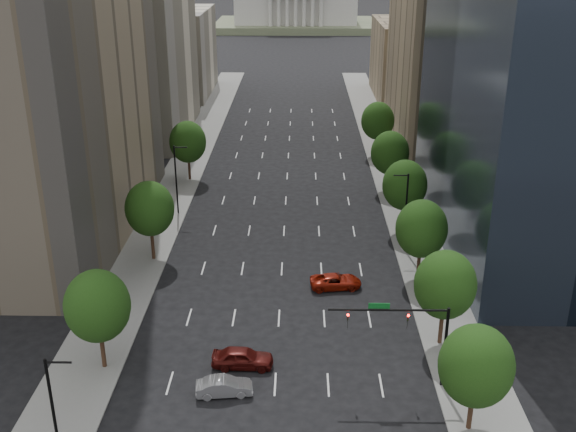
# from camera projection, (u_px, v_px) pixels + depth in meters

# --- Properties ---
(sidewalk_left) EXTENTS (6.00, 200.00, 0.15)m
(sidewalk_left) POSITION_uv_depth(u_px,v_px,m) (155.00, 229.00, 81.40)
(sidewalk_left) COLOR slate
(sidewalk_left) RESTS_ON ground
(sidewalk_right) EXTENTS (6.00, 200.00, 0.15)m
(sidewalk_right) POSITION_uv_depth(u_px,v_px,m) (414.00, 231.00, 80.88)
(sidewalk_right) COLOR slate
(sidewalk_right) RESTS_ON ground
(midrise_cream_left) EXTENTS (14.00, 30.00, 35.00)m
(midrise_cream_left) POSITION_uv_depth(u_px,v_px,m) (142.00, 32.00, 114.61)
(midrise_cream_left) COLOR beige
(midrise_cream_left) RESTS_ON ground
(filler_left) EXTENTS (14.00, 26.00, 18.00)m
(filler_left) POSITION_uv_depth(u_px,v_px,m) (178.00, 52.00, 148.35)
(filler_left) COLOR beige
(filler_left) RESTS_ON ground
(parking_tan_right) EXTENTS (14.00, 30.00, 30.00)m
(parking_tan_right) POSITION_uv_depth(u_px,v_px,m) (441.00, 51.00, 111.97)
(parking_tan_right) COLOR #8C7759
(parking_tan_right) RESTS_ON ground
(filler_right) EXTENTS (14.00, 26.00, 16.00)m
(filler_right) POSITION_uv_depth(u_px,v_px,m) (409.00, 60.00, 145.13)
(filler_right) COLOR #8C7759
(filler_right) RESTS_ON ground
(tree_right_0) EXTENTS (5.20, 5.20, 8.39)m
(tree_right_0) POSITION_uv_depth(u_px,v_px,m) (476.00, 366.00, 46.54)
(tree_right_0) COLOR #382316
(tree_right_0) RESTS_ON ground
(tree_right_1) EXTENTS (5.20, 5.20, 8.75)m
(tree_right_1) POSITION_uv_depth(u_px,v_px,m) (445.00, 285.00, 56.57)
(tree_right_1) COLOR #382316
(tree_right_1) RESTS_ON ground
(tree_right_2) EXTENTS (5.20, 5.20, 8.61)m
(tree_right_2) POSITION_uv_depth(u_px,v_px,m) (421.00, 229.00, 67.71)
(tree_right_2) COLOR #382316
(tree_right_2) RESTS_ON ground
(tree_right_3) EXTENTS (5.20, 5.20, 8.89)m
(tree_right_3) POSITION_uv_depth(u_px,v_px,m) (405.00, 185.00, 78.68)
(tree_right_3) COLOR #382316
(tree_right_3) RESTS_ON ground
(tree_right_4) EXTENTS (5.20, 5.20, 8.46)m
(tree_right_4) POSITION_uv_depth(u_px,v_px,m) (390.00, 153.00, 91.78)
(tree_right_4) COLOR #382316
(tree_right_4) RESTS_ON ground
(tree_right_5) EXTENTS (5.20, 5.20, 8.75)m
(tree_right_5) POSITION_uv_depth(u_px,v_px,m) (378.00, 121.00, 106.45)
(tree_right_5) COLOR #382316
(tree_right_5) RESTS_ON ground
(tree_left_0) EXTENTS (5.20, 5.20, 8.75)m
(tree_left_0) POSITION_uv_depth(u_px,v_px,m) (97.00, 306.00, 53.34)
(tree_left_0) COLOR #382316
(tree_left_0) RESTS_ON ground
(tree_left_1) EXTENTS (5.20, 5.20, 8.97)m
(tree_left_1) POSITION_uv_depth(u_px,v_px,m) (150.00, 209.00, 71.73)
(tree_left_1) COLOR #382316
(tree_left_1) RESTS_ON ground
(tree_left_2) EXTENTS (5.20, 5.20, 8.68)m
(tree_left_2) POSITION_uv_depth(u_px,v_px,m) (188.00, 142.00, 95.86)
(tree_left_2) COLOR #382316
(tree_left_2) RESTS_ON ground
(streetlight_rn) EXTENTS (1.70, 0.20, 9.00)m
(streetlight_rn) POSITION_uv_depth(u_px,v_px,m) (405.00, 210.00, 74.47)
(streetlight_rn) COLOR black
(streetlight_rn) RESTS_ON ground
(streetlight_ls) EXTENTS (1.70, 0.20, 9.00)m
(streetlight_ls) POSITION_uv_depth(u_px,v_px,m) (55.00, 415.00, 42.59)
(streetlight_ls) COLOR black
(streetlight_ls) RESTS_ON ground
(streetlight_ln) EXTENTS (1.70, 0.20, 9.00)m
(streetlight_ln) POSITION_uv_depth(u_px,v_px,m) (177.00, 178.00, 84.16)
(streetlight_ln) COLOR black
(streetlight_ln) RESTS_ON ground
(traffic_signal) EXTENTS (9.12, 0.40, 7.38)m
(traffic_signal) POSITION_uv_depth(u_px,v_px,m) (414.00, 329.00, 51.30)
(traffic_signal) COLOR black
(traffic_signal) RESTS_ON ground
(capitol) EXTENTS (60.00, 40.00, 35.20)m
(capitol) POSITION_uv_depth(u_px,v_px,m) (296.00, 5.00, 253.14)
(capitol) COLOR #596647
(capitol) RESTS_ON ground
(foothills) EXTENTS (720.00, 413.00, 263.00)m
(foothills) POSITION_uv_depth(u_px,v_px,m) (338.00, 22.00, 593.33)
(foothills) COLOR olive
(foothills) RESTS_ON ground
(car_maroon) EXTENTS (5.05, 2.14, 1.70)m
(car_maroon) POSITION_uv_depth(u_px,v_px,m) (243.00, 358.00, 55.34)
(car_maroon) COLOR #480E0C
(car_maroon) RESTS_ON ground
(car_silver) EXTENTS (4.50, 2.05, 1.43)m
(car_silver) POSITION_uv_depth(u_px,v_px,m) (224.00, 387.00, 52.01)
(car_silver) COLOR gray
(car_silver) RESTS_ON ground
(car_red_far) EXTENTS (5.36, 2.92, 1.42)m
(car_red_far) POSITION_uv_depth(u_px,v_px,m) (336.00, 281.00, 67.84)
(car_red_far) COLOR maroon
(car_red_far) RESTS_ON ground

